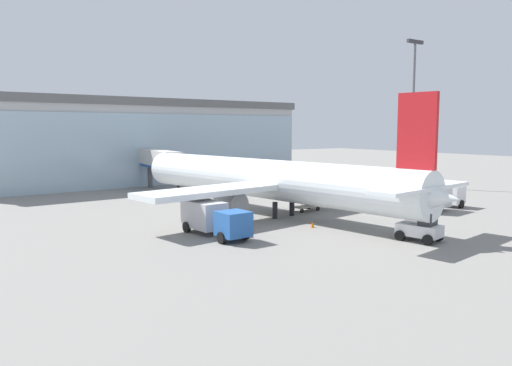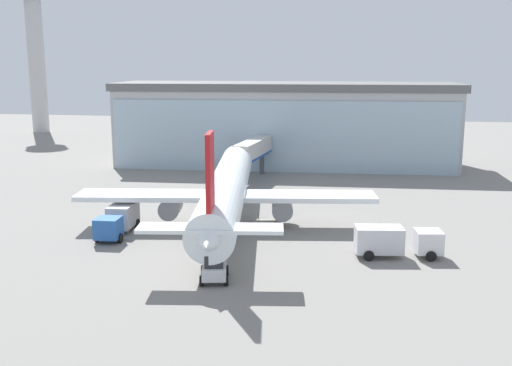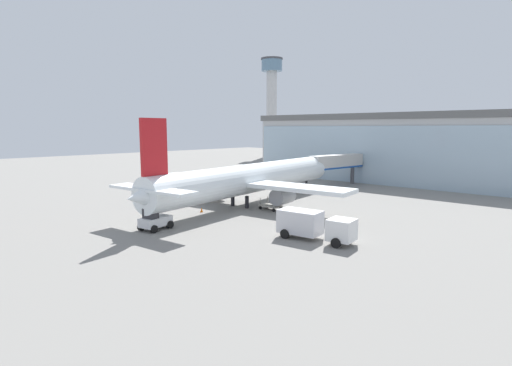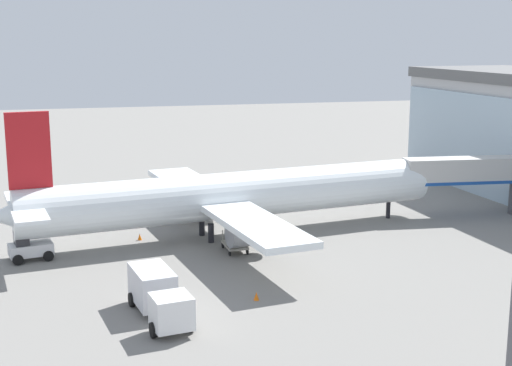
% 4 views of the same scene
% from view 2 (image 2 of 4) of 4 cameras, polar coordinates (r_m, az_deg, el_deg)
% --- Properties ---
extents(ground, '(240.00, 240.00, 0.00)m').
position_cam_2_polar(ground, '(58.25, -2.43, -4.94)').
color(ground, gray).
extents(terminal_building, '(54.80, 17.38, 13.17)m').
position_cam_2_polar(terminal_building, '(96.98, 2.78, 5.64)').
color(terminal_building, '#AFAFAF').
rests_on(terminal_building, ground).
extents(jet_bridge, '(3.49, 12.61, 5.62)m').
position_cam_2_polar(jet_bridge, '(84.33, -0.24, 3.16)').
color(jet_bridge, beige).
rests_on(jet_bridge, ground).
extents(control_tower, '(7.82, 7.82, 35.38)m').
position_cam_2_polar(control_tower, '(150.79, -20.32, 12.91)').
color(control_tower, '#B8B8B8').
rests_on(control_tower, ground).
extents(airplane, '(30.37, 40.20, 11.35)m').
position_cam_2_polar(airplane, '(61.49, -2.81, -0.67)').
color(airplane, white).
rests_on(airplane, ground).
extents(catering_truck, '(2.87, 7.42, 2.65)m').
position_cam_2_polar(catering_truck, '(59.61, -12.96, -3.38)').
color(catering_truck, '#2659A5').
rests_on(catering_truck, ground).
extents(fuel_truck, '(7.55, 3.40, 2.65)m').
position_cam_2_polar(fuel_truck, '(52.71, 13.09, -5.35)').
color(fuel_truck, silver).
rests_on(fuel_truck, ground).
extents(baggage_cart, '(2.86, 1.70, 1.50)m').
position_cam_2_polar(baggage_cart, '(60.78, 1.15, -3.74)').
color(baggage_cart, '#9E998C').
rests_on(baggage_cart, ground).
extents(pushback_tug, '(2.75, 3.51, 2.30)m').
position_cam_2_polar(pushback_tug, '(46.19, -4.00, -8.14)').
color(pushback_tug, silver).
rests_on(pushback_tug, ground).
extents(safety_cone_nose, '(0.36, 0.36, 0.55)m').
position_cam_2_polar(safety_cone_nose, '(55.23, -5.29, -5.61)').
color(safety_cone_nose, orange).
rests_on(safety_cone_nose, ground).
extents(safety_cone_wingtip, '(0.36, 0.36, 0.55)m').
position_cam_2_polar(safety_cone_wingtip, '(59.21, 11.50, -4.62)').
color(safety_cone_wingtip, orange).
rests_on(safety_cone_wingtip, ground).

